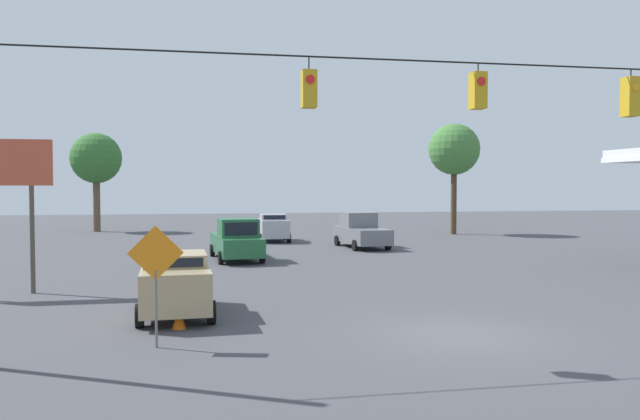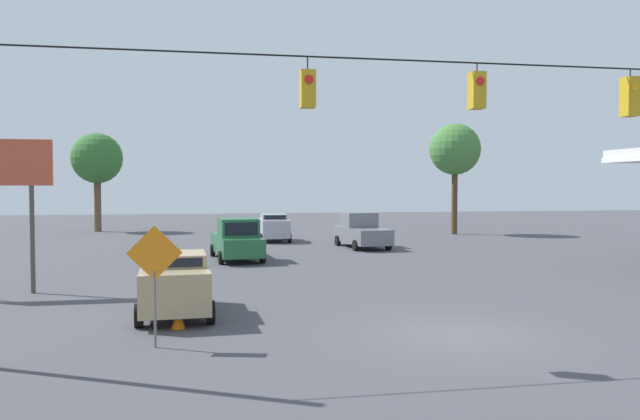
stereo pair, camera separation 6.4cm
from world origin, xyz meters
name	(u,v)px [view 1 (the left image)]	position (x,y,z in m)	size (l,w,h in m)	color
ground_plane	(460,335)	(0.00, 0.00, 0.00)	(140.00, 140.00, 0.00)	#47474C
overhead_signal_span	(480,153)	(-0.07, 0.92, 4.52)	(21.35, 0.38, 7.29)	slate
sedan_tan_parked_shoulder	(176,283)	(7.12, -3.76, 0.95)	(2.25, 4.22, 1.82)	tan
pickup_truck_green_withflow_far	(237,241)	(4.65, -17.05, 0.98)	(2.62, 5.60, 2.12)	#236038
pickup_truck_grey_oncoming_deep	(361,231)	(-3.11, -22.00, 0.98)	(2.64, 5.30, 2.12)	slate
sedan_silver_withflow_deep	(273,227)	(1.67, -27.10, 0.96)	(2.03, 3.82, 1.85)	#A8AAB2
traffic_cone_nearest	(179,318)	(6.96, -2.06, 0.28)	(0.37, 0.37, 0.56)	orange
traffic_cone_second	(186,301)	(6.84, -4.48, 0.28)	(0.37, 0.37, 0.56)	orange
traffic_cone_third	(186,290)	(6.91, -6.60, 0.28)	(0.37, 0.37, 0.56)	orange
traffic_cone_fourth	(188,281)	(6.88, -8.58, 0.28)	(0.37, 0.37, 0.56)	orange
traffic_cone_fifth	(193,272)	(6.73, -10.83, 0.28)	(0.37, 0.37, 0.56)	orange
traffic_cone_farthest	(190,265)	(6.89, -13.19, 0.28)	(0.37, 0.37, 0.56)	orange
work_zone_sign	(156,262)	(7.41, -0.17, 1.99)	(1.27, 0.06, 2.84)	slate
tree_horizon_left	(96,159)	(14.83, -38.76, 5.92)	(4.10, 4.10, 8.05)	brown
tree_horizon_right	(454,150)	(-12.77, -30.79, 6.49)	(3.94, 3.94, 8.53)	#4C3823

